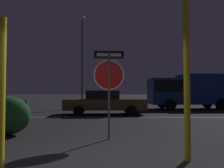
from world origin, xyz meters
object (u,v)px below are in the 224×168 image
Objects in this scene: yellow_pole_left at (0,93)px; yellow_pole_right at (187,70)px; passing_car_2 at (104,102)px; hedge_bush_1 at (5,116)px; street_lamp at (82,51)px; stop_sign at (109,76)px; delivery_truck at (189,90)px.

yellow_pole_right is at bearing 9.73° from yellow_pole_left.
passing_car_2 is at bearing 102.91° from yellow_pole_right.
hedge_bush_1 is at bearing -27.13° from passing_car_2.
yellow_pole_right is at bearing -26.75° from hedge_bush_1.
yellow_pole_left is 0.74× the size of yellow_pole_right.
yellow_pole_right is at bearing -73.15° from street_lamp.
street_lamp is at bearing 92.77° from yellow_pole_left.
passing_car_2 is at bearing -65.89° from street_lamp.
yellow_pole_right reaches higher than passing_car_2.
stop_sign is 0.51× the size of passing_car_2.
yellow_pole_left is 16.04m from delivery_truck.
hedge_bush_1 is (-3.26, 0.51, -1.20)m from stop_sign.
stop_sign is 0.72× the size of yellow_pole_right.
passing_car_2 is at bearing 81.89° from yellow_pole_left.
yellow_pole_left is (-1.83, -2.53, -0.48)m from stop_sign.
hedge_bush_1 is at bearing 134.94° from delivery_truck.
street_lamp is (-0.69, 14.19, 3.43)m from yellow_pole_left.
stop_sign is at bearing -0.28° from passing_car_2.
hedge_bush_1 is 7.13m from passing_car_2.
yellow_pole_left is 0.34× the size of street_lamp.
passing_car_2 is (-0.46, 7.06, -1.09)m from stop_sign.
street_lamp is (-8.68, 0.27, 3.23)m from delivery_truck.
yellow_pole_right is 14.08m from delivery_truck.
stop_sign reaches higher than hedge_bush_1.
hedge_bush_1 is (-1.43, 3.04, -0.72)m from yellow_pole_left.
hedge_bush_1 is 11.92m from street_lamp.
stop_sign is 0.33× the size of street_lamp.
delivery_truck is at bearing 71.12° from yellow_pole_right.
yellow_pole_right is 9.30m from passing_car_2.
yellow_pole_right is (1.61, -1.95, -0.02)m from stop_sign.
stop_sign is 0.96× the size of yellow_pole_left.
delivery_truck is (7.99, 13.91, 0.21)m from yellow_pole_left.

